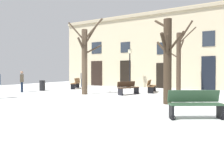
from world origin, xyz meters
TOP-DOWN VIEW (x-y plane):
  - ground_plane at (0.00, 0.00)m, footprint 29.53×29.53m
  - building_facade at (-0.01, 8.28)m, footprint 18.46×0.60m
  - tree_right_of_center at (4.21, -0.70)m, footprint 1.82×2.73m
  - tree_center at (-1.53, 0.65)m, footprint 2.45×2.29m
  - tree_near_facade at (3.74, 5.03)m, footprint 2.12×2.20m
  - streetlamp at (-0.80, 6.46)m, footprint 0.30×0.30m
  - litter_bin at (-6.05, 1.14)m, footprint 0.47×0.47m
  - bench_facing_shops at (1.06, 1.88)m, footprint 1.07×1.64m
  - bench_back_to_back_left at (1.95, 4.04)m, footprint 0.81×1.85m
  - bench_far_corner at (-4.95, 3.97)m, footprint 1.17×1.80m
  - bench_near_center_tree at (5.72, -3.31)m, footprint 1.69×1.23m
  - person_strolling at (-6.45, -0.42)m, footprint 0.43×0.42m
  - person_by_shop_door at (-5.67, 5.92)m, footprint 0.38×0.23m

SIDE VIEW (x-z plane):
  - ground_plane at x=0.00m, z-range 0.00..0.00m
  - litter_bin at x=-6.05m, z-range 0.00..0.81m
  - bench_facing_shops at x=1.06m, z-range 0.02..0.88m
  - bench_back_to_back_left at x=1.95m, z-range 0.02..0.92m
  - bench_near_center_tree at x=5.72m, z-range 0.03..0.95m
  - bench_far_corner at x=-4.95m, z-range 0.02..0.97m
  - person_strolling at x=-6.45m, z-range 0.07..1.63m
  - person_by_shop_door at x=-5.67m, z-range 0.08..1.72m
  - streetlamp at x=-0.80m, z-range 0.41..4.00m
  - tree_right_of_center at x=4.21m, z-range 0.07..4.35m
  - tree_near_facade at x=3.74m, z-range -0.10..4.95m
  - tree_center at x=-1.53m, z-range 0.00..4.93m
  - building_facade at x=-0.01m, z-range 0.04..7.21m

